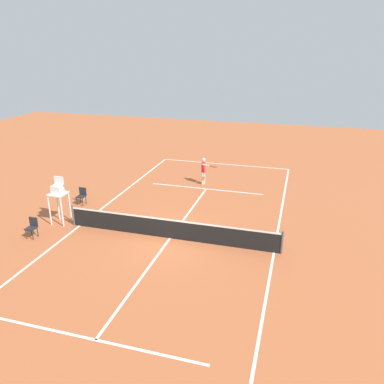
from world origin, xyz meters
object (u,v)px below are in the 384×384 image
(tennis_ball, at_px, (198,198))
(umpire_chair, at_px, (58,193))
(player_serving, at_px, (204,169))
(courtside_chair_near, at_px, (32,227))
(courtside_chair_mid, at_px, (82,195))

(tennis_ball, height_order, umpire_chair, umpire_chair)
(player_serving, distance_m, courtside_chair_near, 11.04)
(tennis_ball, bearing_deg, courtside_chair_near, 48.07)
(umpire_chair, distance_m, courtside_chair_mid, 2.70)
(tennis_ball, xyz_separation_m, courtside_chair_mid, (6.10, 2.67, 0.50))
(player_serving, height_order, courtside_chair_mid, player_serving)
(player_serving, height_order, tennis_ball, player_serving)
(tennis_ball, height_order, courtside_chair_mid, courtside_chair_mid)
(player_serving, relative_size, courtside_chair_near, 1.85)
(courtside_chair_near, bearing_deg, tennis_ball, -131.93)
(courtside_chair_near, bearing_deg, courtside_chair_mid, -90.79)
(tennis_ball, bearing_deg, player_serving, -83.02)
(player_serving, height_order, umpire_chair, umpire_chair)
(player_serving, bearing_deg, courtside_chair_near, -11.40)
(player_serving, distance_m, tennis_ball, 2.70)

